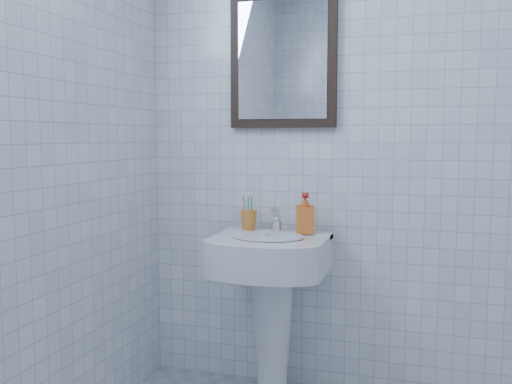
% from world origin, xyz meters
% --- Properties ---
extents(wall_back, '(2.20, 0.02, 2.50)m').
position_xyz_m(wall_back, '(0.00, 1.20, 1.25)').
color(wall_back, white).
rests_on(wall_back, ground).
extents(washbasin, '(0.50, 0.37, 0.77)m').
position_xyz_m(washbasin, '(-0.44, 0.98, 0.52)').
color(washbasin, silver).
rests_on(washbasin, ground).
extents(faucet, '(0.05, 0.11, 0.12)m').
position_xyz_m(faucet, '(-0.44, 1.07, 0.81)').
color(faucet, silver).
rests_on(faucet, washbasin).
extents(toothbrush_cup, '(0.10, 0.10, 0.09)m').
position_xyz_m(toothbrush_cup, '(-0.58, 1.09, 0.81)').
color(toothbrush_cup, orange).
rests_on(toothbrush_cup, washbasin).
extents(soap_dispenser, '(0.10, 0.10, 0.18)m').
position_xyz_m(soap_dispenser, '(-0.31, 1.08, 0.86)').
color(soap_dispenser, '#C94C13').
rests_on(soap_dispenser, washbasin).
extents(wall_mirror, '(0.50, 0.04, 0.62)m').
position_xyz_m(wall_mirror, '(-0.44, 1.18, 1.55)').
color(wall_mirror, black).
rests_on(wall_mirror, wall_back).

